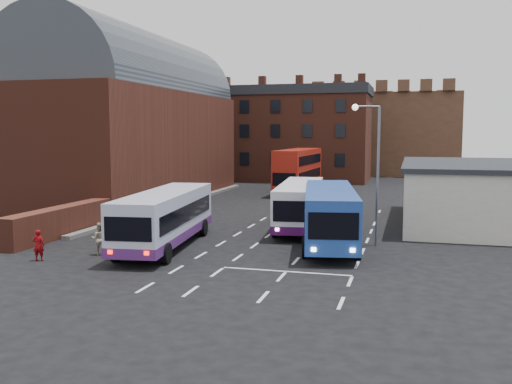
% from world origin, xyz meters
% --- Properties ---
extents(ground, '(180.00, 180.00, 0.00)m').
position_xyz_m(ground, '(0.00, 0.00, 0.00)').
color(ground, black).
extents(railway_station, '(12.00, 28.00, 16.00)m').
position_xyz_m(railway_station, '(-15.50, 21.00, 7.64)').
color(railway_station, '#602B1E').
rests_on(railway_station, ground).
extents(forecourt_wall, '(1.20, 10.00, 1.80)m').
position_xyz_m(forecourt_wall, '(-10.20, 2.00, 0.90)').
color(forecourt_wall, '#602B1E').
rests_on(forecourt_wall, ground).
extents(cream_building, '(10.40, 16.40, 4.25)m').
position_xyz_m(cream_building, '(15.00, 14.00, 2.16)').
color(cream_building, beige).
rests_on(cream_building, ground).
extents(brick_terrace, '(22.00, 10.00, 11.00)m').
position_xyz_m(brick_terrace, '(-6.00, 46.00, 5.50)').
color(brick_terrace, brown).
rests_on(brick_terrace, ground).
extents(castle_keep, '(22.00, 22.00, 12.00)m').
position_xyz_m(castle_keep, '(6.00, 66.00, 6.00)').
color(castle_keep, brown).
rests_on(castle_keep, ground).
extents(bus_white_outbound, '(3.90, 11.49, 3.07)m').
position_xyz_m(bus_white_outbound, '(-2.66, 0.77, 1.81)').
color(bus_white_outbound, silver).
rests_on(bus_white_outbound, ground).
extents(bus_white_inbound, '(3.68, 11.17, 2.99)m').
position_xyz_m(bus_white_inbound, '(3.37, 8.71, 1.76)').
color(bus_white_inbound, silver).
rests_on(bus_white_inbound, ground).
extents(bus_blue, '(4.57, 11.94, 3.18)m').
position_xyz_m(bus_blue, '(6.00, 3.85, 1.88)').
color(bus_blue, '#21459C').
rests_on(bus_blue, ground).
extents(bus_red_double, '(3.25, 11.51, 4.56)m').
position_xyz_m(bus_red_double, '(-1.02, 30.40, 2.43)').
color(bus_red_double, '#A51C10').
rests_on(bus_red_double, ground).
extents(street_lamp, '(1.52, 0.73, 7.87)m').
position_xyz_m(street_lamp, '(8.34, 4.09, 4.75)').
color(street_lamp, slate).
rests_on(street_lamp, ground).
extents(pedestrian_red, '(0.64, 0.50, 1.56)m').
position_xyz_m(pedestrian_red, '(-7.29, -4.08, 0.78)').
color(pedestrian_red, maroon).
rests_on(pedestrian_red, ground).
extents(pedestrian_beige, '(0.99, 0.88, 1.69)m').
position_xyz_m(pedestrian_beige, '(-5.11, -2.05, 0.84)').
color(pedestrian_beige, '#9E9379').
rests_on(pedestrian_beige, ground).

